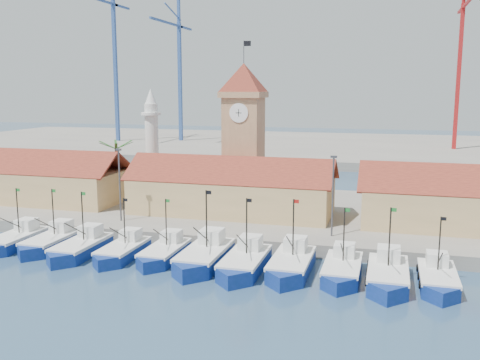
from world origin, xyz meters
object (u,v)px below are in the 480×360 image
(boat_0, at_px, (15,241))
(clock_tower, at_px, (244,130))
(boat_5, at_px, (204,258))
(minaret, at_px, (152,142))

(boat_0, bearing_deg, clock_tower, 48.25)
(boat_5, distance_m, clock_tower, 25.97)
(boat_0, relative_size, minaret, 0.57)
(boat_0, xyz_separation_m, minaret, (5.55, 25.03, 9.00))
(clock_tower, distance_m, minaret, 15.30)
(boat_5, bearing_deg, boat_0, 179.14)
(boat_5, distance_m, minaret, 31.91)
(boat_5, xyz_separation_m, clock_tower, (-2.20, 23.37, 11.13))
(clock_tower, bearing_deg, boat_0, -131.75)
(boat_5, bearing_deg, minaret, 124.13)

